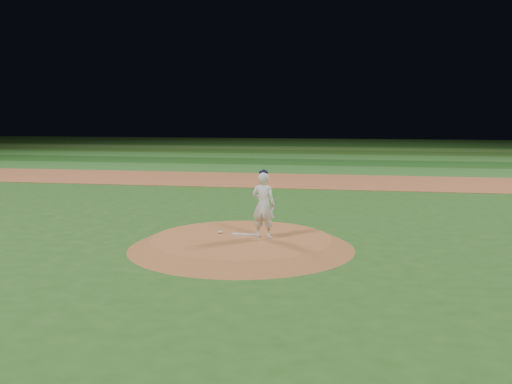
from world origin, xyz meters
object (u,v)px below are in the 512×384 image
(rosin_bag, at_px, (220,232))
(pitcher_on_mound, at_px, (263,205))
(pitchers_mound, at_px, (241,243))
(pitching_rubber, at_px, (244,234))

(rosin_bag, distance_m, pitcher_on_mound, 1.45)
(pitchers_mound, bearing_deg, pitching_rubber, 88.18)
(pitchers_mound, bearing_deg, rosin_bag, 147.74)
(pitchers_mound, distance_m, rosin_bag, 0.76)
(pitchers_mound, distance_m, pitcher_on_mound, 1.09)
(pitchers_mound, bearing_deg, pitcher_on_mound, 6.28)
(pitching_rubber, relative_size, rosin_bag, 5.35)
(pitcher_on_mound, bearing_deg, pitching_rubber, 155.29)
(pitching_rubber, distance_m, pitcher_on_mound, 0.99)
(pitchers_mound, height_order, rosin_bag, rosin_bag)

